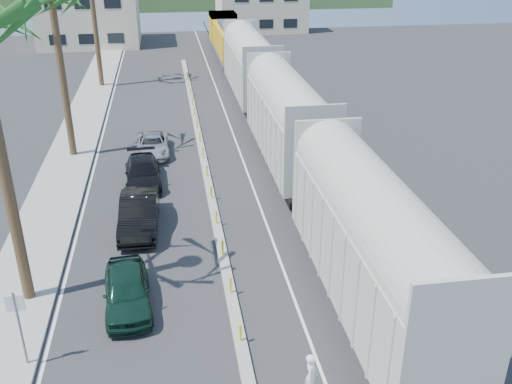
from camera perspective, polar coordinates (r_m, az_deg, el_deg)
ground at (r=19.71m, az=-0.76°, el=-18.62°), size 140.00×140.00×0.00m
sidewalk at (r=41.90m, az=-17.52°, el=5.01°), size 3.00×90.00×0.15m
rails at (r=44.80m, az=0.38°, el=7.39°), size 1.56×100.00×0.06m
median at (r=36.72m, az=-5.29°, el=3.32°), size 0.45×60.00×0.85m
lane_markings at (r=41.42m, az=-8.78°, el=5.56°), size 9.42×90.00×0.01m
freight_train at (r=39.89m, az=1.43°, el=9.46°), size 3.00×60.94×5.85m
street_sign at (r=20.57m, az=-22.68°, el=-11.65°), size 0.60×0.08×3.00m
car_lead at (r=23.06m, az=-12.78°, el=-9.56°), size 2.48×4.68×1.50m
car_second at (r=28.53m, az=-11.61°, el=-2.10°), size 2.10×5.21×1.68m
car_third at (r=33.53m, az=-11.25°, el=1.92°), size 2.50×5.12×1.43m
car_rear at (r=38.02m, az=-10.31°, el=4.66°), size 2.15×4.54×1.25m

